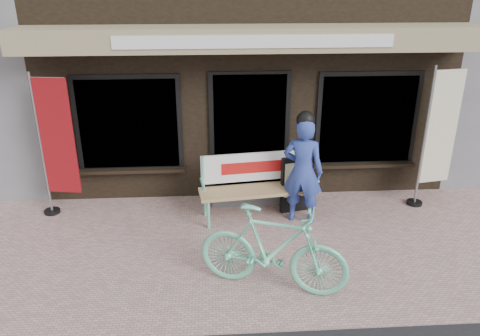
{
  "coord_description": "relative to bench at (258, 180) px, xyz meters",
  "views": [
    {
      "loc": [
        -0.64,
        -5.5,
        3.62
      ],
      "look_at": [
        -0.24,
        0.7,
        1.05
      ],
      "focal_mm": 35.0,
      "sensor_mm": 36.0,
      "label": 1
    }
  ],
  "objects": [
    {
      "name": "ground",
      "position": [
        -0.08,
        -1.25,
        -0.6
      ],
      "size": [
        70.0,
        70.0,
        0.0
      ],
      "primitive_type": "plane",
      "color": "tan",
      "rests_on": "ground"
    },
    {
      "name": "person",
      "position": [
        0.66,
        -0.25,
        0.28
      ],
      "size": [
        0.72,
        0.6,
        1.79
      ],
      "rotation": [
        0.0,
        0.0,
        -0.38
      ],
      "color": "#2E429E",
      "rests_on": "ground"
    },
    {
      "name": "storefront",
      "position": [
        -0.08,
        3.71,
        2.39
      ],
      "size": [
        7.0,
        6.77,
        6.0
      ],
      "color": "black",
      "rests_on": "ground"
    },
    {
      "name": "nobori_red",
      "position": [
        -3.13,
        0.22,
        0.6
      ],
      "size": [
        0.69,
        0.29,
        2.32
      ],
      "rotation": [
        0.0,
        0.0,
        -0.15
      ],
      "color": "gray",
      "rests_on": "ground"
    },
    {
      "name": "menu_stand",
      "position": [
        0.62,
        0.08,
        -0.11
      ],
      "size": [
        0.48,
        0.2,
        0.95
      ],
      "rotation": [
        0.0,
        0.0,
        0.22
      ],
      "color": "black",
      "rests_on": "ground"
    },
    {
      "name": "bicycle",
      "position": [
        -0.01,
        -1.95,
        -0.04
      ],
      "size": [
        1.92,
        1.12,
        1.11
      ],
      "primitive_type": "imported",
      "rotation": [
        0.0,
        0.0,
        1.22
      ],
      "color": "#6ED6AE",
      "rests_on": "ground"
    },
    {
      "name": "nobori_cream",
      "position": [
        2.94,
        0.22,
        0.62
      ],
      "size": [
        0.7,
        0.3,
        2.36
      ],
      "rotation": [
        0.0,
        0.0,
        0.17
      ],
      "color": "gray",
      "rests_on": "ground"
    },
    {
      "name": "bench",
      "position": [
        0.0,
        0.0,
        0.0
      ],
      "size": [
        1.93,
        0.71,
        1.02
      ],
      "rotation": [
        0.0,
        0.0,
        0.13
      ],
      "color": "#6ED6AE",
      "rests_on": "ground"
    }
  ]
}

